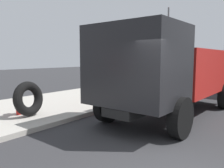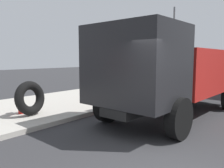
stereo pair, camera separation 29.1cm
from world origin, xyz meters
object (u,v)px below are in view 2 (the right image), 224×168
(fire_hydrant, at_px, (21,103))
(street_light_pole, at_px, (173,47))
(loose_tire, at_px, (30,98))
(dump_truck_red, at_px, (173,72))

(fire_hydrant, height_order, street_light_pole, street_light_pole)
(street_light_pole, bearing_deg, loose_tire, 179.12)
(loose_tire, height_order, dump_truck_red, dump_truck_red)
(loose_tire, relative_size, dump_truck_red, 0.16)
(fire_hydrant, bearing_deg, street_light_pole, -3.29)
(fire_hydrant, height_order, loose_tire, loose_tire)
(fire_hydrant, height_order, dump_truck_red, dump_truck_red)
(fire_hydrant, distance_m, street_light_pole, 11.40)
(fire_hydrant, distance_m, loose_tire, 0.52)
(fire_hydrant, bearing_deg, loose_tire, -79.69)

